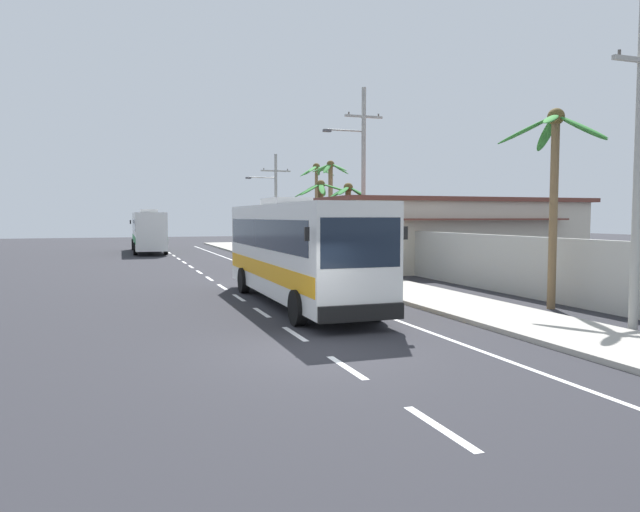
# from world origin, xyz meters

# --- Properties ---
(ground_plane) EXTENTS (160.00, 160.00, 0.00)m
(ground_plane) POSITION_xyz_m (0.00, 0.00, 0.00)
(ground_plane) COLOR #28282D
(sidewalk_kerb) EXTENTS (3.20, 90.00, 0.14)m
(sidewalk_kerb) POSITION_xyz_m (6.80, 10.00, 0.07)
(sidewalk_kerb) COLOR #A8A399
(sidewalk_kerb) RESTS_ON ground
(lane_markings) EXTENTS (3.66, 71.00, 0.01)m
(lane_markings) POSITION_xyz_m (2.17, 14.33, 0.00)
(lane_markings) COLOR white
(lane_markings) RESTS_ON ground
(boundary_wall) EXTENTS (0.24, 60.00, 2.36)m
(boundary_wall) POSITION_xyz_m (10.60, 14.00, 1.18)
(boundary_wall) COLOR #B2B2AD
(boundary_wall) RESTS_ON ground
(coach_bus_foreground) EXTENTS (2.96, 11.85, 3.83)m
(coach_bus_foreground) POSITION_xyz_m (1.67, 7.36, 1.99)
(coach_bus_foreground) COLOR silver
(coach_bus_foreground) RESTS_ON ground
(coach_bus_far_lane) EXTENTS (2.90, 11.87, 3.73)m
(coach_bus_far_lane) POSITION_xyz_m (-1.65, 40.40, 1.94)
(coach_bus_far_lane) COLOR white
(coach_bus_far_lane) RESTS_ON ground
(motorcycle_beside_bus) EXTENTS (0.56, 1.96, 1.67)m
(motorcycle_beside_bus) POSITION_xyz_m (3.90, 16.70, 0.67)
(motorcycle_beside_bus) COLOR black
(motorcycle_beside_bus) RESTS_ON ground
(pedestrian_near_kerb) EXTENTS (0.36, 0.36, 1.71)m
(pedestrian_near_kerb) POSITION_xyz_m (7.75, 14.73, 1.04)
(pedestrian_near_kerb) COLOR #2D7A47
(pedestrian_near_kerb) RESTS_ON sidewalk_kerb
(utility_pole_nearest) EXTENTS (1.97, 0.24, 8.91)m
(utility_pole_nearest) POSITION_xyz_m (8.70, -0.68, 4.61)
(utility_pole_nearest) COLOR #9E9E99
(utility_pole_nearest) RESTS_ON ground
(utility_pole_mid) EXTENTS (3.49, 0.24, 10.23)m
(utility_pole_mid) POSITION_xyz_m (8.59, 17.44, 5.43)
(utility_pole_mid) COLOR #9E9E99
(utility_pole_mid) RESTS_ON ground
(utility_pole_far) EXTENTS (3.87, 0.24, 8.39)m
(utility_pole_far) POSITION_xyz_m (8.43, 35.56, 4.52)
(utility_pole_far) COLOR #9E9E99
(utility_pole_far) RESTS_ON ground
(palm_nearest) EXTENTS (2.80, 2.76, 7.21)m
(palm_nearest) POSITION_xyz_m (10.51, 27.66, 4.89)
(palm_nearest) COLOR brown
(palm_nearest) RESTS_ON ground
(palm_second) EXTENTS (2.99, 2.94, 7.30)m
(palm_second) POSITION_xyz_m (10.54, 30.88, 5.48)
(palm_second) COLOR brown
(palm_second) RESTS_ON ground
(palm_third) EXTENTS (3.76, 3.65, 5.14)m
(palm_third) POSITION_xyz_m (8.77, 19.94, 3.79)
(palm_third) COLOR brown
(palm_third) RESTS_ON ground
(palm_fourth) EXTENTS (3.58, 3.61, 6.73)m
(palm_fourth) POSITION_xyz_m (9.49, 3.35, 4.89)
(palm_fourth) COLOR brown
(palm_fourth) RESTS_ON ground
(palm_farthest) EXTENTS (3.51, 3.53, 5.46)m
(palm_farthest) POSITION_xyz_m (7.97, 22.63, 3.84)
(palm_farthest) COLOR brown
(palm_farthest) RESTS_ON ground
(roadside_building) EXTENTS (15.99, 9.43, 4.21)m
(roadside_building) POSITION_xyz_m (14.65, 19.00, 2.12)
(roadside_building) COLOR beige
(roadside_building) RESTS_ON ground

